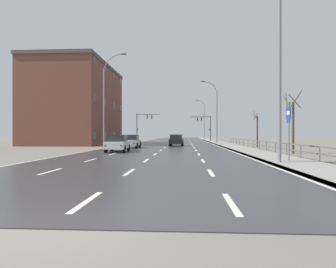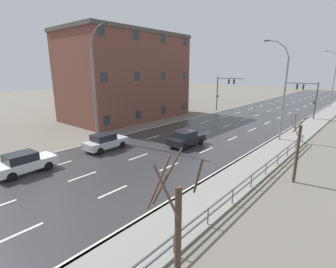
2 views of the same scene
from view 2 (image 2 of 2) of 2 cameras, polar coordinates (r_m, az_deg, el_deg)
name	(u,v)px [view 2 (image 2 of 2)]	position (r m, az deg, el deg)	size (l,w,h in m)	color
ground_plane	(236,123)	(37.07, 15.31, 2.43)	(160.00, 160.00, 0.12)	#666056
road_asphalt_strip	(266,112)	(48.03, 21.54, 4.70)	(14.00, 120.00, 0.03)	#303033
sidewalk_right	(320,117)	(46.04, 31.45, 3.24)	(3.00, 120.00, 0.12)	gray
guardrail	(208,213)	(12.73, 9.13, -17.46)	(0.07, 36.30, 1.00)	#515459
street_lamp_midground	(283,93)	(28.61, 24.70, 8.53)	(2.65, 0.24, 10.36)	slate
street_lamp_distant	(333,80)	(59.18, 33.52, 10.22)	(2.31, 0.24, 10.88)	slate
street_lamp_left_bank	(95,87)	(27.23, -16.41, 10.24)	(2.90, 0.24, 11.58)	slate
traffic_signal_right	(309,94)	(43.41, 29.44, 7.99)	(4.39, 0.36, 5.58)	#38383A
traffic_signal_left	(223,88)	(46.63, 12.52, 10.28)	(5.01, 0.36, 6.09)	#38383A
car_near_left	(186,138)	(24.74, 4.20, -0.96)	(1.95, 4.16, 1.57)	black
car_far_left	(105,141)	(24.29, -14.13, -1.67)	(1.88, 4.12, 1.57)	#B7B7BC
car_far_right	(24,163)	(21.15, -29.98, -5.68)	(1.99, 4.18, 1.57)	silver
brick_building	(126,76)	(39.72, -9.49, 12.86)	(10.78, 18.47, 12.68)	brown
bare_tree_near	(177,244)	(7.87, 2.07, -23.76)	(1.48, 1.53, 5.35)	#423328
bare_tree_mid	(297,152)	(18.51, 27.34, -3.65)	(0.78, 1.12, 4.60)	#423328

